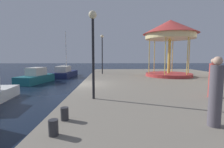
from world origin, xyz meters
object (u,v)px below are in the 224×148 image
at_px(lamp_post_near_edge, 93,39).
at_px(bollard_south, 53,128).
at_px(bollard_north, 65,114).
at_px(sailboat_navy, 65,73).
at_px(person_far_corner, 216,94).
at_px(lamp_post_mid_promenade, 102,47).
at_px(person_near_carousel, 213,79).
at_px(carousel, 170,34).
at_px(motorboat_teal, 36,77).

height_order(lamp_post_near_edge, bollard_south, lamp_post_near_edge).
height_order(lamp_post_near_edge, bollard_north, lamp_post_near_edge).
distance_m(sailboat_navy, person_far_corner, 20.45).
xyz_separation_m(lamp_post_mid_promenade, bollard_south, (-0.67, -14.98, -2.83)).
bearing_deg(person_near_carousel, sailboat_navy, 126.14).
bearing_deg(sailboat_navy, person_far_corner, -63.88).
bearing_deg(bollard_south, person_near_carousel, 30.38).
bearing_deg(person_far_corner, lamp_post_mid_promenade, 104.19).
bearing_deg(bollard_north, lamp_post_near_edge, 75.70).
height_order(sailboat_navy, person_far_corner, sailboat_navy).
distance_m(sailboat_navy, person_near_carousel, 18.70).
bearing_deg(lamp_post_mid_promenade, carousel, -20.16).
height_order(carousel, lamp_post_mid_promenade, carousel).
relative_size(lamp_post_near_edge, bollard_south, 9.96).
xyz_separation_m(motorboat_teal, sailboat_navy, (1.71, 5.32, -0.02)).
bearing_deg(bollard_north, lamp_post_mid_promenade, 87.31).
xyz_separation_m(motorboat_teal, lamp_post_near_edge, (7.03, -9.90, 2.95)).
relative_size(carousel, person_near_carousel, 2.98).
distance_m(carousel, bollard_north, 14.27).
relative_size(sailboat_navy, carousel, 1.13).
height_order(lamp_post_mid_promenade, bollard_north, lamp_post_mid_promenade).
distance_m(bollard_north, bollard_south, 0.99).
distance_m(lamp_post_mid_promenade, person_near_carousel, 12.79).
relative_size(motorboat_teal, person_near_carousel, 2.43).
xyz_separation_m(bollard_north, bollard_south, (-0.01, -0.99, 0.00)).
xyz_separation_m(motorboat_teal, lamp_post_mid_promenade, (7.03, 1.49, 3.23)).
xyz_separation_m(motorboat_teal, carousel, (13.85, -1.01, 4.37)).
xyz_separation_m(carousel, lamp_post_mid_promenade, (-6.82, 2.50, -1.14)).
bearing_deg(person_far_corner, lamp_post_near_edge, 139.59).
relative_size(sailboat_navy, person_far_corner, 3.21).
relative_size(lamp_post_mid_promenade, bollard_south, 11.13).
xyz_separation_m(lamp_post_near_edge, bollard_north, (-0.66, -2.59, -2.55)).
distance_m(lamp_post_mid_promenade, person_far_corner, 15.12).
relative_size(sailboat_navy, bollard_north, 15.70).
xyz_separation_m(bollard_north, person_far_corner, (4.33, -0.53, 0.72)).
bearing_deg(lamp_post_mid_promenade, person_far_corner, -75.81).
bearing_deg(sailboat_navy, person_near_carousel, -53.86).
relative_size(motorboat_teal, lamp_post_mid_promenade, 1.02).
height_order(motorboat_teal, person_far_corner, person_far_corner).
bearing_deg(lamp_post_near_edge, bollard_south, -100.68).
bearing_deg(bollard_north, person_far_corner, -6.93).
bearing_deg(lamp_post_near_edge, motorboat_teal, 125.38).
xyz_separation_m(sailboat_navy, bollard_north, (4.66, -17.81, 0.42)).
distance_m(lamp_post_mid_promenade, bollard_south, 15.26).
xyz_separation_m(lamp_post_near_edge, person_near_carousel, (5.68, 0.14, -1.87)).
xyz_separation_m(sailboat_navy, lamp_post_mid_promenade, (5.32, -3.82, 3.25)).
bearing_deg(motorboat_teal, bollard_north, -62.99).
distance_m(sailboat_navy, carousel, 14.38).
bearing_deg(lamp_post_mid_promenade, sailboat_navy, 144.29).
bearing_deg(bollard_south, lamp_post_mid_promenade, 87.43).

